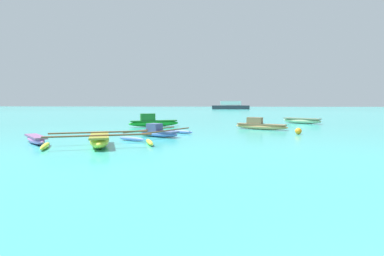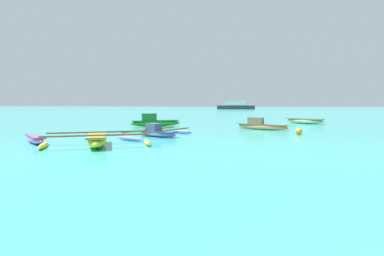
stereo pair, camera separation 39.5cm
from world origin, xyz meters
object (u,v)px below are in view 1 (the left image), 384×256
Objects in this scene: distant_ferry at (230,106)px; moored_boat_0 at (260,125)px; moored_boat_1 at (36,139)px; moored_boat_2 at (153,122)px; moored_boat_4 at (302,121)px; moored_boat_5 at (100,140)px; moored_boat_3 at (158,132)px; mooring_buoy_0 at (298,131)px.

moored_boat_0 is at bearing -90.61° from distant_ferry.
moored_boat_1 is 9.83m from moored_boat_2.
moored_boat_4 is at bearing 80.28° from moored_boat_0.
moored_boat_2 is 12.50m from moored_boat_4.
moored_boat_5 is at bearing -97.09° from distant_ferry.
moored_boat_2 is at bearing 117.15° from moored_boat_1.
moored_boat_0 reaches higher than moored_boat_3.
moored_boat_3 reaches higher than mooring_buoy_0.
moored_boat_0 is at bearing 116.67° from moored_boat_5.
moored_boat_5 reaches higher than moored_boat_1.
moored_boat_2 is 0.79× the size of moored_boat_5.
moored_boat_1 is 13.27m from mooring_buoy_0.
mooring_buoy_0 is (1.72, -2.85, -0.10)m from moored_boat_0.
moored_boat_1 is at bearing -119.86° from moored_boat_3.
moored_boat_3 reaches higher than moored_boat_1.
moored_boat_5 is (3.10, -0.60, 0.07)m from moored_boat_1.
moored_boat_2 is 6.54m from moored_boat_3.
moored_boat_1 is 0.56× the size of moored_boat_2.
moored_boat_4 is (14.94, 13.44, 0.06)m from moored_boat_1.
moored_boat_4 reaches higher than moored_boat_1.
moored_boat_4 is at bearing -85.92° from distant_ferry.
moored_boat_2 reaches higher than moored_boat_4.
moored_boat_4 is 18.37m from moored_boat_5.
moored_boat_0 is 0.76× the size of moored_boat_3.
moored_boat_3 reaches higher than moored_boat_4.
moored_boat_0 is 7.21m from moored_boat_4.
moored_boat_1 is at bearing -100.27° from moored_boat_4.
moored_boat_4 is 0.66× the size of moored_boat_5.
distant_ferry is (8.12, 55.70, 0.50)m from moored_boat_2.
moored_boat_3 is (-5.86, -4.66, -0.05)m from moored_boat_0.
moored_boat_1 is 0.45× the size of moored_boat_3.
moored_boat_2 is 56.29m from distant_ferry.
moored_boat_2 is 0.81× the size of moored_boat_3.
moored_boat_0 is 0.36× the size of distant_ferry.
moored_boat_1 is 65.98m from distant_ferry.
moored_boat_0 is 3.33m from mooring_buoy_0.
moored_boat_2 is at bearing 158.87° from moored_boat_5.
moored_boat_5 is (-1.69, -3.59, 0.04)m from moored_boat_3.
moored_boat_0 is at bearing -88.73° from moored_boat_4.
moored_boat_0 reaches higher than moored_boat_5.
distant_ferry is at bearing 131.83° from moored_boat_4.
mooring_buoy_0 is at bearing -50.72° from moored_boat_2.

